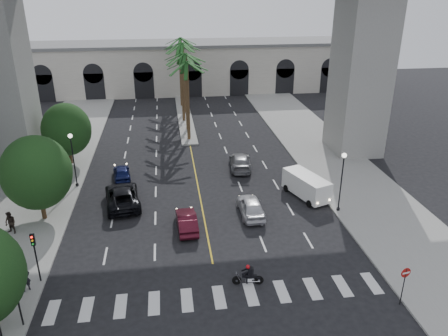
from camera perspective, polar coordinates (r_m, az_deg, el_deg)
ground at (r=29.38m, az=-1.02°, el=-14.66°), size 140.00×140.00×0.00m
sidewalk_left at (r=43.85m, az=-23.42°, el=-3.06°), size 8.00×100.00×0.15m
sidewalk_right at (r=45.64m, az=15.65°, el=-0.93°), size 8.00×100.00×0.15m
median at (r=63.70m, az=-5.15°, el=6.69°), size 2.00×24.00×0.20m
pier_building at (r=79.32m, az=-5.94°, el=13.00°), size 71.00×10.50×8.50m
palm_a at (r=51.92m, az=-4.90°, el=13.15°), size 3.20×3.20×10.30m
palm_b at (r=55.82m, az=-5.05°, el=14.12°), size 3.20×3.20×10.60m
palm_c at (r=59.83m, az=-5.55°, el=14.26°), size 3.20×3.20×10.10m
palm_d at (r=63.69m, az=-5.42°, el=15.46°), size 3.20×3.20×10.90m
palm_e at (r=67.71m, az=-5.80°, el=15.51°), size 3.20×3.20×10.40m
palm_f at (r=71.65m, az=-5.71°, el=16.15°), size 3.20×3.20×10.70m
street_tree_mid at (r=37.30m, az=-23.29°, el=-0.57°), size 5.44×5.44×7.21m
street_tree_far at (r=48.35m, az=-19.87°, el=4.75°), size 5.04×5.04×6.68m
lamp_post_left_far at (r=42.68m, az=-19.12°, el=1.52°), size 0.40×0.40×5.35m
lamp_post_right at (r=37.17m, az=15.13°, el=-1.16°), size 0.40×0.40×5.35m
traffic_signal_near at (r=27.16m, az=-25.57°, el=-14.28°), size 0.25×0.18×3.65m
traffic_signal_far at (r=30.30m, az=-23.49°, el=-9.78°), size 0.25×0.18×3.65m
motorcycle_rider at (r=28.86m, az=3.26°, el=-13.84°), size 2.03×0.55×1.47m
car_a at (r=36.57m, az=3.54°, el=-5.01°), size 1.89×4.63×1.57m
car_b at (r=34.65m, az=-4.89°, el=-6.92°), size 1.68×4.33×1.41m
car_c at (r=39.08m, az=-13.14°, el=-3.59°), size 3.59×6.36×1.68m
car_d at (r=45.56m, az=2.13°, el=0.85°), size 2.63×5.38×1.51m
car_e at (r=44.31m, az=-13.21°, el=-0.57°), size 2.06×4.06×1.33m
cargo_van at (r=39.92m, az=10.72°, el=-2.24°), size 3.39×5.30×2.12m
pedestrian_a at (r=30.58m, az=-24.57°, el=-12.97°), size 0.78×0.71×1.79m
pedestrian_b at (r=37.36m, az=-26.12°, el=-6.45°), size 1.09×1.00×1.80m
do_not_enter_sign at (r=28.56m, az=22.54°, el=-13.18°), size 0.64×0.15×2.65m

